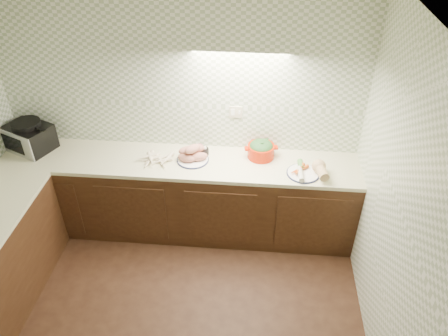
# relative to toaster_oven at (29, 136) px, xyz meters

# --- Properties ---
(room) EXTENTS (3.60, 3.60, 2.60)m
(room) POSITION_rel_toaster_oven_xyz_m (1.55, -1.59, 0.58)
(room) COLOR black
(room) RESTS_ON ground
(counter) EXTENTS (3.60, 3.60, 0.90)m
(counter) POSITION_rel_toaster_oven_xyz_m (0.87, -0.90, -0.60)
(counter) COLOR black
(counter) RESTS_ON ground
(toaster_oven) EXTENTS (0.54, 0.49, 0.31)m
(toaster_oven) POSITION_rel_toaster_oven_xyz_m (0.00, 0.00, 0.00)
(toaster_oven) COLOR black
(toaster_oven) RESTS_ON counter
(parsnip_pile) EXTENTS (0.27, 0.37, 0.07)m
(parsnip_pile) POSITION_rel_toaster_oven_xyz_m (1.33, -0.06, -0.12)
(parsnip_pile) COLOR beige
(parsnip_pile) RESTS_ON counter
(sweet_potato_plate) EXTENTS (0.32, 0.32, 0.18)m
(sweet_potato_plate) POSITION_rel_toaster_oven_xyz_m (1.69, -0.06, -0.08)
(sweet_potato_plate) COLOR #161B3D
(sweet_potato_plate) RESTS_ON counter
(onion_bowl) EXTENTS (0.15, 0.15, 0.12)m
(onion_bowl) POSITION_rel_toaster_oven_xyz_m (1.76, 0.05, -0.10)
(onion_bowl) COLOR black
(onion_bowl) RESTS_ON counter
(dutch_oven) EXTENTS (0.34, 0.31, 0.19)m
(dutch_oven) POSITION_rel_toaster_oven_xyz_m (2.37, 0.06, -0.06)
(dutch_oven) COLOR red
(dutch_oven) RESTS_ON counter
(veg_plate) EXTENTS (0.38, 0.34, 0.14)m
(veg_plate) POSITION_rel_toaster_oven_xyz_m (2.85, -0.18, -0.09)
(veg_plate) COLOR #161B3D
(veg_plate) RESTS_ON counter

